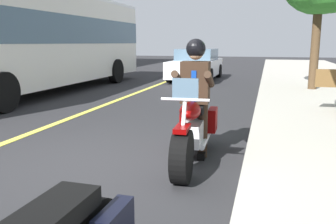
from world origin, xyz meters
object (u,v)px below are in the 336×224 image
Objects in this scene: rider_main at (195,88)px; car_silver at (196,65)px; motorcycle_main at (193,130)px; bus_near at (43,37)px.

rider_main is 11.35m from car_silver.
bus_near reaches higher than motorcycle_main.
rider_main is (-0.19, -0.01, 0.58)m from motorcycle_main.
motorcycle_main is 0.48× the size of car_silver.
motorcycle_main is 0.61m from rider_main.
motorcycle_main is at bearing 10.85° from car_silver.
car_silver is at bearing -169.15° from motorcycle_main.
motorcycle_main is 0.20× the size of bus_near.
bus_near is at bearing -37.78° from car_silver.
bus_near is 6.98m from car_silver.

